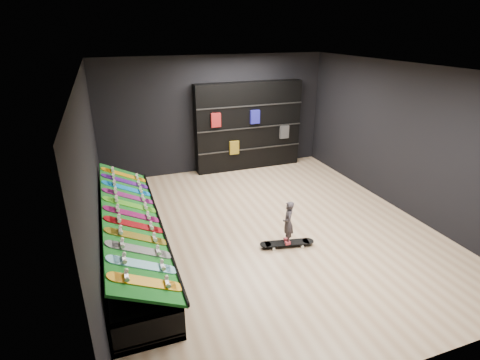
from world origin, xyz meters
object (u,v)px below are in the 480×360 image
object	(u,v)px
back_shelving	(248,126)
child	(288,230)
display_rack	(132,240)
floor_skateboard	(287,245)

from	to	relation	value
back_shelving	child	size ratio (longest dim) A/B	6.11
back_shelving	child	world-z (taller)	back_shelving
back_shelving	display_rack	bearing A→B (deg)	-135.86
display_rack	back_shelving	bearing A→B (deg)	44.14
display_rack	child	size ratio (longest dim) A/B	9.47
display_rack	back_shelving	size ratio (longest dim) A/B	1.55
display_rack	back_shelving	world-z (taller)	back_shelving
display_rack	child	distance (m)	2.70
floor_skateboard	child	bearing A→B (deg)	0.00
display_rack	child	bearing A→B (deg)	-15.87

